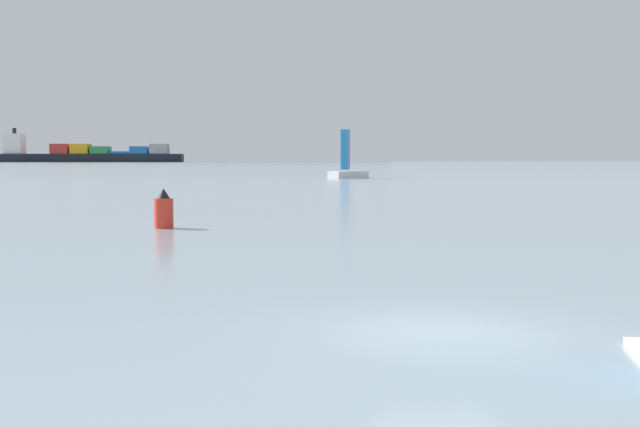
{
  "coord_description": "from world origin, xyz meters",
  "views": [
    {
      "loc": [
        -3.78,
        -15.44,
        3.38
      ],
      "look_at": [
        -1.53,
        9.21,
        1.72
      ],
      "focal_mm": 45.73,
      "sensor_mm": 36.0,
      "label": 1
    }
  ],
  "objects": [
    {
      "name": "ground_plane",
      "position": [
        0.0,
        0.0,
        0.0
      ],
      "size": [
        4000.0,
        4000.0,
        0.0
      ],
      "primitive_type": "plane",
      "color": "gray"
    },
    {
      "name": "distant_headland",
      "position": [
        -89.32,
        1376.73,
        14.74
      ],
      "size": [
        646.37,
        419.94,
        29.49
      ],
      "primitive_type": "cube",
      "rotation": [
        0.0,
        0.0,
        -0.07
      ],
      "color": "#756B56",
      "rests_on": "ground_plane"
    },
    {
      "name": "small_sailboat",
      "position": [
        14.07,
        125.74,
        0.88
      ],
      "size": [
        7.68,
        7.13,
        9.57
      ],
      "rotation": [
        0.0,
        0.0,
        0.71
      ],
      "color": "white",
      "rests_on": "ground_plane"
    },
    {
      "name": "cargo_ship",
      "position": [
        -170.85,
        861.87,
        8.46
      ],
      "size": [
        198.61,
        32.43,
        35.62
      ],
      "rotation": [
        0.0,
        0.0,
        6.25
      ],
      "color": "black",
      "rests_on": "ground_plane"
    },
    {
      "name": "channel_buoy",
      "position": [
        -7.78,
        24.74,
        0.87
      ],
      "size": [
        0.93,
        0.93,
        1.95
      ],
      "color": "red",
      "rests_on": "ground_plane"
    }
  ]
}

